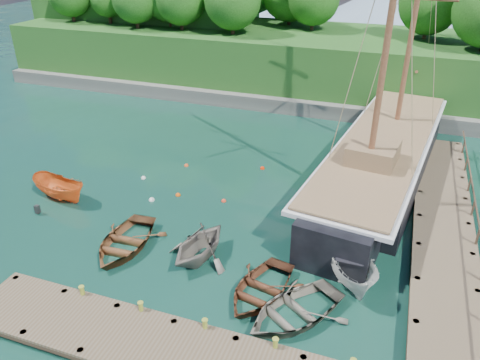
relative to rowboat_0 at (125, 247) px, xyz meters
The scene contains 23 objects.
ground 4.65m from the rowboat_0, ahead, with size 160.00×160.00×0.00m, color #103123.
dock_near 8.78m from the rowboat_0, 41.22° to the right, with size 20.00×3.20×1.10m.
dock_east 17.86m from the rowboat_0, 25.63° to the left, with size 3.20×24.00×1.10m.
bollard_0 4.42m from the rowboat_0, 82.23° to the right, with size 0.26×0.26×0.45m, color olive.
bollard_1 5.67m from the rowboat_0, 50.59° to the right, with size 0.26×0.26×0.45m, color olive.
bollard_2 7.92m from the rowboat_0, 33.57° to the right, with size 0.26×0.26×0.45m, color olive.
bollard_3 10.55m from the rowboat_0, 24.52° to the right, with size 0.26×0.26×0.45m, color olive.
rowboat_0 is the anchor object (origin of this frame).
rowboat_1 4.20m from the rowboat_0, ahead, with size 3.44×3.99×2.10m, color #6F665D.
rowboat_2 8.01m from the rowboat_0, ahead, with size 3.24×4.54×0.94m, color #4D2917.
rowboat_3 9.97m from the rowboat_0, 11.37° to the right, with size 3.50×4.91×1.02m, color #615C4F.
motorboat_orange 7.33m from the rowboat_0, 154.57° to the left, with size 1.60×4.27×1.65m, color orange.
cabin_boat_white 11.75m from the rowboat_0, ahead, with size 1.91×5.08×1.96m, color silver.
schooner 17.59m from the rowboat_0, 46.21° to the left, with size 8.31×29.64×22.13m.
mooring_buoy_0 4.98m from the rowboat_0, 102.71° to the left, with size 0.36×0.36×0.36m, color white.
mooring_buoy_1 5.98m from the rowboat_0, 88.12° to the left, with size 0.33×0.33×0.33m, color #F15207.
mooring_buoy_2 7.06m from the rowboat_0, 62.66° to the left, with size 0.31×0.31×0.31m, color red.
mooring_buoy_3 11.01m from the rowboat_0, 45.74° to the left, with size 0.31×0.31×0.31m, color silver.
mooring_buoy_4 10.10m from the rowboat_0, 96.49° to the left, with size 0.31×0.31×0.31m, color #F94F1B.
mooring_buoy_5 12.20m from the rowboat_0, 69.98° to the left, with size 0.32×0.32×0.32m, color #F22702.
mooring_buoy_6 7.92m from the rowboat_0, 112.96° to the left, with size 0.34×0.34×0.34m, color silver.
headland 33.59m from the rowboat_0, 104.47° to the left, with size 51.00×19.31×12.90m.
distant_ridge 71.41m from the rowboat_0, 82.83° to the left, with size 117.00×40.00×10.00m.
Camera 1 is at (8.09, -17.90, 15.09)m, focal length 35.00 mm.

